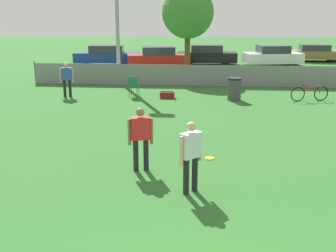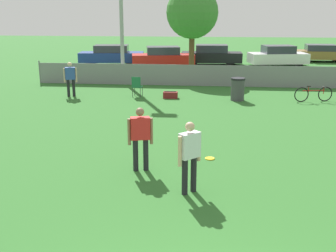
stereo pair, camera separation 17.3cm
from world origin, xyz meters
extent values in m
cube|color=gray|center=(0.00, 18.00, 0.55)|extent=(18.59, 0.03, 1.10)
cylinder|color=slate|center=(-9.30, 18.00, 0.61)|extent=(0.07, 0.07, 1.21)
cylinder|color=#9E9EA3|center=(-4.84, 18.64, 3.75)|extent=(0.20, 0.20, 7.49)
cylinder|color=brown|center=(-1.22, 20.95, 1.30)|extent=(0.32, 0.32, 2.60)
sphere|color=#3D7F33|center=(-1.22, 20.95, 3.71)|extent=(2.98, 2.98, 2.98)
cylinder|color=black|center=(-0.48, 4.48, 0.41)|extent=(0.13, 0.13, 0.81)
cylinder|color=black|center=(-0.30, 4.66, 0.41)|extent=(0.13, 0.13, 0.81)
cube|color=silver|center=(-0.39, 4.57, 1.09)|extent=(0.48, 0.48, 0.55)
sphere|color=#D8AD8C|center=(-0.39, 4.57, 1.49)|extent=(0.20, 0.20, 0.20)
cylinder|color=#D8AD8C|center=(-0.58, 4.38, 1.00)|extent=(0.08, 0.08, 0.65)
cylinder|color=#D8AD8C|center=(-0.20, 4.76, 1.00)|extent=(0.08, 0.08, 0.65)
cylinder|color=black|center=(-1.78, 5.73, 0.41)|extent=(0.13, 0.13, 0.81)
cylinder|color=black|center=(-1.53, 5.80, 0.41)|extent=(0.13, 0.13, 0.81)
cube|color=red|center=(-1.66, 5.76, 1.09)|extent=(0.50, 0.33, 0.55)
sphere|color=#8C664C|center=(-1.66, 5.76, 1.49)|extent=(0.20, 0.20, 0.20)
cylinder|color=#8C664C|center=(-1.92, 5.70, 1.00)|extent=(0.08, 0.08, 0.65)
cylinder|color=#8C664C|center=(-1.39, 5.83, 1.00)|extent=(0.08, 0.08, 0.65)
cylinder|color=black|center=(-6.29, 14.62, 0.39)|extent=(0.13, 0.13, 0.79)
cylinder|color=black|center=(-6.52, 14.55, 0.39)|extent=(0.13, 0.13, 0.79)
cube|color=#2D4C9E|center=(-6.41, 14.59, 1.06)|extent=(0.48, 0.33, 0.55)
sphere|color=#D8AD8C|center=(-6.41, 14.59, 1.47)|extent=(0.20, 0.20, 0.20)
cylinder|color=#D8AD8C|center=(-6.16, 14.66, 0.98)|extent=(0.08, 0.08, 0.65)
cylinder|color=#D8AD8C|center=(-6.65, 14.52, 0.98)|extent=(0.08, 0.08, 0.65)
cylinder|color=yellow|center=(0.04, 6.78, 0.01)|extent=(0.25, 0.25, 0.03)
torus|color=yellow|center=(0.04, 6.78, 0.01)|extent=(0.26, 0.26, 0.03)
cylinder|color=#333338|center=(-3.17, 15.04, 0.22)|extent=(0.02, 0.02, 0.44)
cylinder|color=#333338|center=(-3.54, 15.08, 0.22)|extent=(0.02, 0.02, 0.44)
cylinder|color=#333338|center=(-3.20, 14.68, 0.22)|extent=(0.02, 0.02, 0.44)
cylinder|color=#333338|center=(-3.57, 14.71, 0.22)|extent=(0.02, 0.02, 0.44)
cube|color=#1E663F|center=(-3.37, 14.88, 0.45)|extent=(0.45, 0.45, 0.03)
cube|color=#1E663F|center=(-3.39, 14.68, 0.70)|extent=(0.42, 0.06, 0.47)
torus|color=black|center=(3.88, 14.46, 0.32)|extent=(0.64, 0.19, 0.64)
torus|color=black|center=(4.92, 14.70, 0.32)|extent=(0.64, 0.19, 0.64)
cylinder|color=#A51E19|center=(4.40, 14.58, 0.49)|extent=(0.97, 0.25, 0.04)
cylinder|color=#A51E19|center=(4.17, 14.53, 0.49)|extent=(0.03, 0.03, 0.33)
cylinder|color=#A51E19|center=(4.84, 14.68, 0.49)|extent=(0.03, 0.03, 0.30)
cube|color=black|center=(4.17, 14.53, 0.67)|extent=(0.17, 0.09, 0.04)
cylinder|color=black|center=(4.84, 14.68, 0.64)|extent=(0.12, 0.43, 0.03)
cylinder|color=#3F3F44|center=(1.15, 14.53, 0.45)|extent=(0.59, 0.59, 0.91)
cylinder|color=black|center=(1.15, 14.53, 0.95)|extent=(0.62, 0.62, 0.08)
cube|color=maroon|center=(-1.83, 14.68, 0.14)|extent=(0.64, 0.35, 0.29)
cube|color=black|center=(-1.83, 14.68, 0.30)|extent=(0.54, 0.04, 0.02)
cylinder|color=black|center=(-5.97, 27.14, 0.33)|extent=(0.69, 0.25, 0.67)
cylinder|color=black|center=(-5.80, 25.66, 0.33)|extent=(0.69, 0.25, 0.67)
cylinder|color=black|center=(-8.79, 26.82, 0.33)|extent=(0.69, 0.25, 0.67)
cylinder|color=black|center=(-8.62, 25.34, 0.33)|extent=(0.69, 0.25, 0.67)
cube|color=navy|center=(-7.29, 26.24, 0.56)|extent=(4.75, 2.22, 0.68)
cube|color=#2D333D|center=(-7.29, 26.24, 1.15)|extent=(2.54, 1.77, 0.51)
cylinder|color=black|center=(-2.28, 26.25, 0.32)|extent=(0.67, 0.30, 0.64)
cylinder|color=black|center=(-1.98, 24.73, 0.32)|extent=(0.67, 0.30, 0.64)
cylinder|color=black|center=(-4.87, 25.74, 0.32)|extent=(0.67, 0.30, 0.64)
cylinder|color=black|center=(-4.57, 24.23, 0.32)|extent=(0.67, 0.30, 0.64)
cube|color=red|center=(-3.42, 25.24, 0.55)|extent=(4.51, 2.54, 0.70)
cube|color=#2D333D|center=(-3.42, 25.24, 1.16)|extent=(2.47, 1.95, 0.52)
cylinder|color=black|center=(1.21, 27.67, 0.33)|extent=(0.66, 0.20, 0.65)
cylinder|color=black|center=(1.26, 26.22, 0.33)|extent=(0.66, 0.20, 0.65)
cylinder|color=black|center=(-1.45, 27.58, 0.33)|extent=(0.66, 0.20, 0.65)
cylinder|color=black|center=(-1.40, 26.13, 0.33)|extent=(0.66, 0.20, 0.65)
cube|color=black|center=(-0.09, 26.90, 0.56)|extent=(4.35, 1.82, 0.70)
cube|color=#2D333D|center=(-0.09, 26.90, 1.17)|extent=(2.28, 1.55, 0.53)
cylinder|color=black|center=(5.68, 27.84, 0.32)|extent=(0.66, 0.29, 0.64)
cylinder|color=black|center=(5.97, 26.27, 0.32)|extent=(0.66, 0.29, 0.64)
cylinder|color=black|center=(3.23, 27.39, 0.32)|extent=(0.66, 0.29, 0.64)
cylinder|color=black|center=(3.52, 25.82, 0.32)|extent=(0.66, 0.29, 0.64)
cube|color=white|center=(4.60, 26.83, 0.55)|extent=(4.28, 2.51, 0.71)
cube|color=#2D333D|center=(4.60, 26.83, 1.17)|extent=(2.34, 1.95, 0.53)
cylinder|color=black|center=(9.50, 30.55, 0.33)|extent=(0.67, 0.21, 0.66)
cylinder|color=black|center=(6.95, 30.66, 0.33)|extent=(0.67, 0.21, 0.66)
cylinder|color=black|center=(6.88, 29.05, 0.33)|extent=(0.67, 0.21, 0.66)
cube|color=olive|center=(8.19, 29.80, 0.53)|extent=(4.20, 2.01, 0.61)
cube|color=#2D333D|center=(8.19, 29.80, 1.07)|extent=(2.21, 1.70, 0.46)
camera|label=1|loc=(-0.12, -3.90, 3.84)|focal=45.00mm
camera|label=2|loc=(0.06, -3.89, 3.84)|focal=45.00mm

